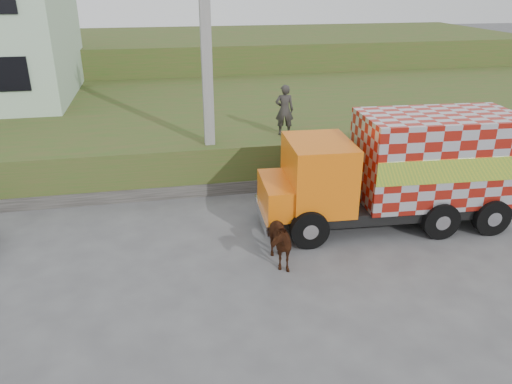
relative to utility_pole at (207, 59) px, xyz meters
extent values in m
plane|color=#474749|center=(1.00, -4.60, -4.08)|extent=(120.00, 120.00, 0.00)
cube|color=#31551C|center=(1.00, 5.40, -3.33)|extent=(40.00, 12.00, 1.50)
cube|color=#31551C|center=(1.00, 17.40, -2.58)|extent=(40.00, 12.00, 3.00)
cube|color=#595651|center=(-1.00, -0.40, -3.88)|extent=(16.00, 0.50, 0.40)
cube|color=gray|center=(0.00, 0.00, -0.08)|extent=(0.30, 0.30, 8.00)
cube|color=black|center=(4.58, -3.37, -3.50)|extent=(6.12, 2.26, 0.31)
cube|color=#DF620B|center=(2.46, -3.26, -2.53)|extent=(1.70, 2.12, 1.77)
cube|color=#DF620B|center=(1.44, -3.21, -3.06)|extent=(0.98, 1.90, 0.80)
cube|color=silver|center=(5.64, -3.43, -2.22)|extent=(4.18, 2.34, 2.30)
cube|color=yellow|center=(5.58, -4.51, -2.22)|extent=(4.07, 0.25, 0.62)
cube|color=yellow|center=(5.70, -2.35, -2.22)|extent=(4.07, 0.25, 0.62)
cube|color=silver|center=(1.00, -3.19, -3.59)|extent=(0.24, 2.04, 0.27)
cylinder|color=black|center=(1.96, -4.26, -3.59)|extent=(0.99, 0.36, 0.97)
cylinder|color=black|center=(2.07, -2.22, -3.59)|extent=(0.99, 0.36, 0.97)
cylinder|color=black|center=(5.41, -4.44, -3.59)|extent=(0.99, 0.36, 0.97)
cylinder|color=black|center=(5.52, -2.40, -3.59)|extent=(0.99, 0.36, 0.97)
cylinder|color=black|center=(6.83, -4.51, -3.59)|extent=(0.99, 0.36, 0.97)
cylinder|color=black|center=(6.93, -2.48, -3.59)|extent=(0.99, 0.36, 0.97)
imported|color=black|center=(0.95, -4.85, -3.47)|extent=(0.79, 1.50, 1.22)
imported|color=#312E2B|center=(2.49, 0.50, -1.76)|extent=(0.66, 0.50, 1.64)
camera|label=1|loc=(-1.48, -14.78, 2.14)|focal=35.00mm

